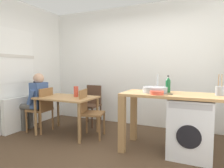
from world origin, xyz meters
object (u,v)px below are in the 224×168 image
object	(u,v)px
dining_table	(67,102)
washing_machine	(190,128)
chair_person_seat	(42,107)
chair_opposite	(89,110)
chair_spare_by_wall	(92,103)
bottle_tall_green	(168,85)
mixing_bowl	(157,92)
seated_person	(36,99)
vase	(76,91)
utensil_crock	(220,91)

from	to	relation	value
dining_table	washing_machine	size ratio (longest dim) A/B	1.28
chair_person_seat	washing_machine	size ratio (longest dim) A/B	1.05
chair_opposite	washing_machine	distance (m)	1.79
chair_spare_by_wall	bottle_tall_green	bearing A→B (deg)	161.27
chair_opposite	bottle_tall_green	bearing A→B (deg)	77.59
bottle_tall_green	mixing_bowl	distance (m)	0.34
chair_spare_by_wall	seated_person	xyz separation A→B (m)	(-0.81, -0.88, 0.16)
dining_table	vase	xyz separation A→B (m)	(0.15, 0.10, 0.20)
dining_table	utensil_crock	xyz separation A→B (m)	(2.63, -0.00, 0.35)
bottle_tall_green	mixing_bowl	bearing A→B (deg)	-109.83
dining_table	chair_opposite	xyz separation A→B (m)	(0.48, 0.03, -0.14)
chair_spare_by_wall	dining_table	bearing A→B (deg)	85.30
chair_person_seat	vase	world-z (taller)	vase
chair_person_seat	seated_person	bearing A→B (deg)	90.00
chair_opposite	utensil_crock	distance (m)	2.20
seated_person	mixing_bowl	bearing A→B (deg)	-96.54
chair_opposite	vase	size ratio (longest dim) A/B	4.38
washing_machine	vase	world-z (taller)	vase
bottle_tall_green	vase	bearing A→B (deg)	178.52
bottle_tall_green	utensil_crock	size ratio (longest dim) A/B	0.90
chair_spare_by_wall	washing_machine	distance (m)	2.31
vase	chair_spare_by_wall	bearing A→B (deg)	93.92
dining_table	mixing_bowl	xyz separation A→B (m)	(1.81, -0.25, 0.31)
chair_person_seat	washing_machine	world-z (taller)	chair_person_seat
vase	chair_person_seat	bearing A→B (deg)	-164.28
chair_opposite	mixing_bowl	size ratio (longest dim) A/B	4.52
washing_machine	utensil_crock	distance (m)	0.67
seated_person	mixing_bowl	distance (m)	2.53
chair_person_seat	utensil_crock	xyz separation A→B (m)	(3.17, 0.09, 0.48)
washing_machine	bottle_tall_green	distance (m)	0.71
chair_spare_by_wall	mixing_bowl	distance (m)	2.04
washing_machine	mixing_bowl	xyz separation A→B (m)	(-0.45, -0.20, 0.52)
seated_person	bottle_tall_green	bearing A→B (deg)	-89.72
chair_opposite	washing_machine	xyz separation A→B (m)	(1.78, -0.09, -0.08)
chair_person_seat	chair_opposite	xyz separation A→B (m)	(1.02, 0.13, 0.00)
chair_person_seat	bottle_tall_green	size ratio (longest dim) A/B	3.33
mixing_bowl	utensil_crock	bearing A→B (deg)	16.92
chair_opposite	chair_spare_by_wall	distance (m)	0.83
utensil_crock	seated_person	bearing A→B (deg)	-178.23
dining_table	chair_person_seat	size ratio (longest dim) A/B	1.22
washing_machine	utensil_crock	bearing A→B (deg)	8.10
mixing_bowl	chair_opposite	bearing A→B (deg)	167.91
seated_person	chair_person_seat	bearing A→B (deg)	-90.00
bottle_tall_green	utensil_crock	world-z (taller)	utensil_crock
dining_table	chair_person_seat	bearing A→B (deg)	-170.04
chair_opposite	washing_machine	bearing A→B (deg)	73.94
dining_table	mixing_bowl	size ratio (longest dim) A/B	5.53
mixing_bowl	vase	xyz separation A→B (m)	(-1.66, 0.35, -0.11)
seated_person	washing_machine	size ratio (longest dim) A/B	1.40
dining_table	mixing_bowl	world-z (taller)	mixing_bowl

